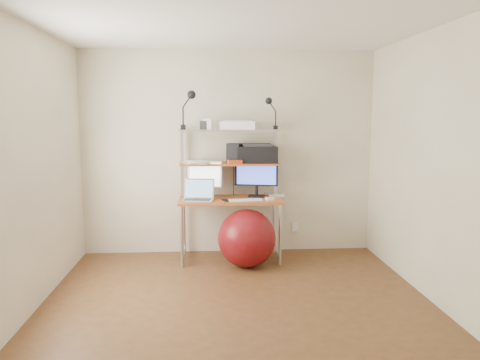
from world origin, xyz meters
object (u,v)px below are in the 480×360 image
object	(u,v)px
monitor_silver	(205,177)
printer	(257,154)
exercise_ball	(247,238)
laptop	(198,196)
monitor_black	(256,175)

from	to	relation	value
monitor_silver	printer	world-z (taller)	printer
monitor_silver	exercise_ball	xyz separation A→B (m)	(0.47, -0.38, -0.66)
printer	exercise_ball	distance (m)	1.04
laptop	exercise_ball	xyz separation A→B (m)	(0.55, -0.19, -0.46)
monitor_silver	laptop	distance (m)	0.28
laptop	printer	size ratio (longest dim) A/B	0.81
laptop	exercise_ball	size ratio (longest dim) A/B	0.60
printer	exercise_ball	size ratio (longest dim) A/B	0.74
monitor_black	laptop	distance (m)	0.76
monitor_silver	printer	distance (m)	0.69
monitor_black	printer	distance (m)	0.26
printer	monitor_black	bearing A→B (deg)	-100.18
monitor_black	laptop	world-z (taller)	monitor_black
monitor_black	printer	bearing A→B (deg)	90.48
printer	monitor_silver	bearing A→B (deg)	-171.12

